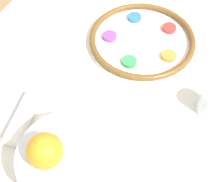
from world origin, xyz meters
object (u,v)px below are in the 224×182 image
object	(u,v)px
seder_plate	(142,40)
cup_near	(210,102)
orange_fruit	(45,151)
napkin_roll	(22,118)
fruit_stand	(67,159)

from	to	relation	value
seder_plate	cup_near	distance (m)	0.32
orange_fruit	napkin_roll	distance (m)	0.23
fruit_stand	napkin_roll	distance (m)	0.22
seder_plate	cup_near	world-z (taller)	cup_near
napkin_roll	seder_plate	bearing A→B (deg)	156.85
cup_near	fruit_stand	bearing A→B (deg)	-37.70
napkin_roll	cup_near	distance (m)	0.52
seder_plate	orange_fruit	world-z (taller)	orange_fruit
orange_fruit	cup_near	world-z (taller)	orange_fruit
napkin_roll	orange_fruit	bearing A→B (deg)	58.49
fruit_stand	orange_fruit	distance (m)	0.07
napkin_roll	cup_near	xyz separation A→B (m)	(-0.26, 0.45, 0.01)
napkin_roll	cup_near	size ratio (longest dim) A/B	2.15
orange_fruit	napkin_roll	xyz separation A→B (m)	(-0.10, -0.16, -0.13)
orange_fruit	cup_near	size ratio (longest dim) A/B	1.03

